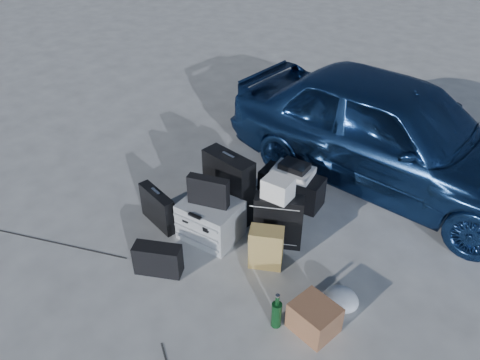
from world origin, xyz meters
name	(u,v)px	position (x,y,z in m)	size (l,w,h in m)	color
ground	(197,273)	(0.00, 0.00, 0.00)	(60.00, 60.00, 0.00)	beige
car	(390,132)	(0.84, 2.39, 0.63)	(1.49, 3.69, 1.26)	navy
pelican_case	(211,220)	(-0.20, 0.49, 0.20)	(0.54, 0.45, 0.40)	#979A9C
laptop_bag	(208,191)	(-0.21, 0.48, 0.54)	(0.39, 0.10, 0.29)	black
briefcase	(158,208)	(-0.76, 0.34, 0.20)	(0.50, 0.11, 0.39)	black
suitcase_left	(229,187)	(-0.25, 0.85, 0.36)	(0.56, 0.20, 0.73)	black
suitcase_right	(278,221)	(0.40, 0.76, 0.28)	(0.46, 0.17, 0.55)	black
white_carton	(278,188)	(0.38, 0.75, 0.65)	(0.25, 0.20, 0.20)	silver
duffel_bag	(291,188)	(0.17, 1.44, 0.17)	(0.68, 0.29, 0.34)	black
flat_box_white	(293,172)	(0.17, 1.44, 0.38)	(0.42, 0.31, 0.07)	silver
flat_box_black	(295,166)	(0.17, 1.46, 0.44)	(0.29, 0.21, 0.06)	black
kraft_bag	(266,247)	(0.45, 0.45, 0.20)	(0.30, 0.18, 0.40)	#A98949
cardboard_box	(314,318)	(1.15, 0.05, 0.13)	(0.34, 0.30, 0.26)	brown
plastic_bag	(342,299)	(1.23, 0.39, 0.08)	(0.30, 0.25, 0.17)	white
messenger_bag	(158,259)	(-0.29, -0.18, 0.15)	(0.42, 0.16, 0.30)	black
green_bottle	(277,311)	(0.89, -0.09, 0.17)	(0.08, 0.08, 0.33)	black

